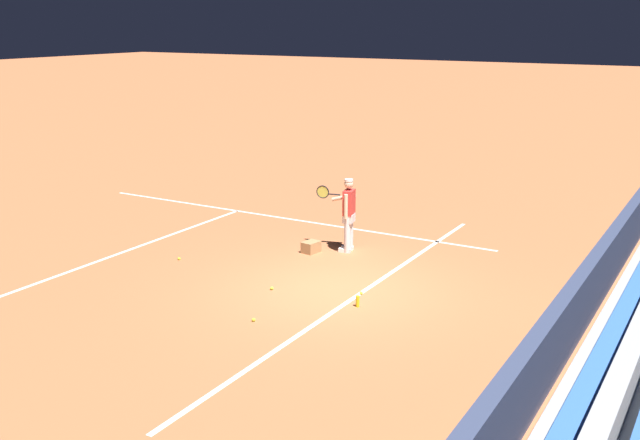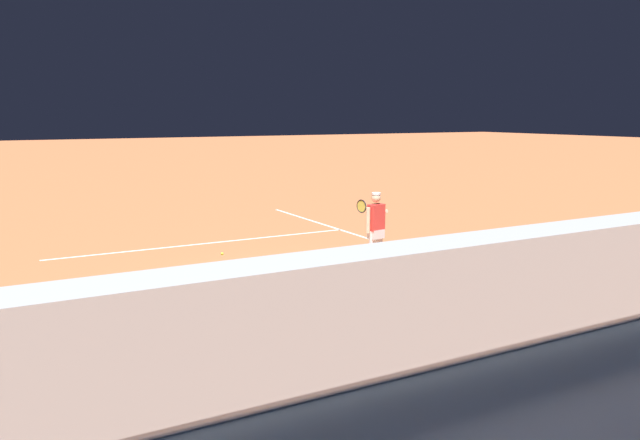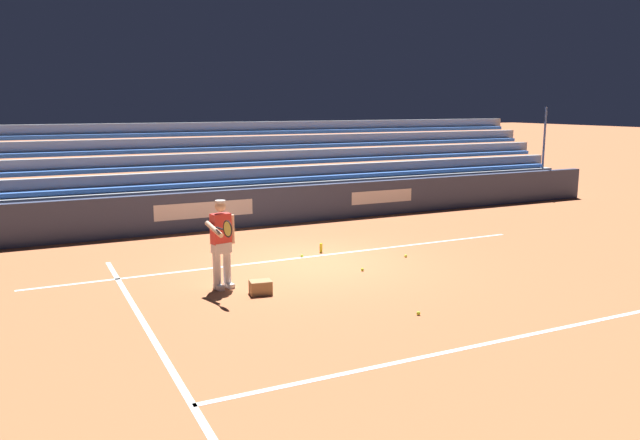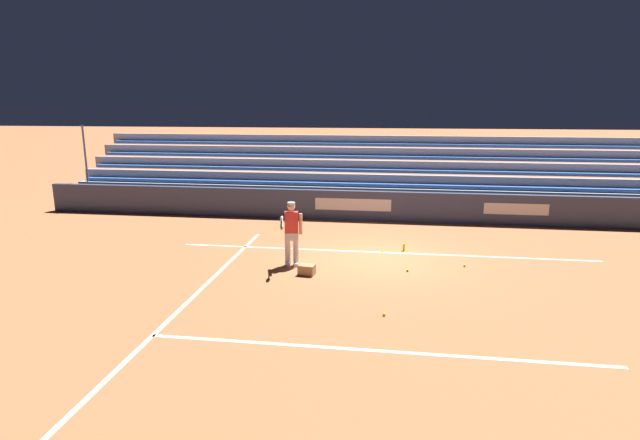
# 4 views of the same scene
# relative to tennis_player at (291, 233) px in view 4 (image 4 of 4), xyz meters

# --- Properties ---
(ground_plane) EXTENTS (160.00, 160.00, 0.00)m
(ground_plane) POSITION_rel_tennis_player_xyz_m (-2.37, -1.04, -0.89)
(ground_plane) COLOR #B7663D
(court_baseline_white) EXTENTS (12.00, 0.10, 0.01)m
(court_baseline_white) POSITION_rel_tennis_player_xyz_m (-2.37, -1.54, -0.89)
(court_baseline_white) COLOR white
(court_baseline_white) RESTS_ON ground
(court_sideline_white) EXTENTS (0.10, 12.00, 0.01)m
(court_sideline_white) POSITION_rel_tennis_player_xyz_m (1.74, 2.96, -0.89)
(court_sideline_white) COLOR white
(court_sideline_white) RESTS_ON ground
(court_service_line_white) EXTENTS (8.22, 0.10, 0.01)m
(court_service_line_white) POSITION_rel_tennis_player_xyz_m (-2.37, 4.46, -0.89)
(court_service_line_white) COLOR white
(court_service_line_white) RESTS_ON ground
(back_wall_sponsor_board) EXTENTS (26.47, 0.25, 1.10)m
(back_wall_sponsor_board) POSITION_rel_tennis_player_xyz_m (-2.37, -5.64, -0.34)
(back_wall_sponsor_board) COLOR #384260
(back_wall_sponsor_board) RESTS_ON ground
(bleacher_stand) EXTENTS (25.14, 3.20, 3.40)m
(bleacher_stand) POSITION_rel_tennis_player_xyz_m (-2.37, -7.87, -0.13)
(bleacher_stand) COLOR #9EA3A8
(bleacher_stand) RESTS_ON ground
(tennis_player) EXTENTS (0.59, 1.05, 1.71)m
(tennis_player) POSITION_rel_tennis_player_xyz_m (0.00, 0.00, 0.00)
(tennis_player) COLOR silver
(tennis_player) RESTS_ON ground
(ball_box_cardboard) EXTENTS (0.44, 0.36, 0.26)m
(ball_box_cardboard) POSITION_rel_tennis_player_xyz_m (-0.52, 0.68, -0.76)
(ball_box_cardboard) COLOR #A87F51
(ball_box_cardboard) RESTS_ON ground
(tennis_ball_toward_net) EXTENTS (0.07, 0.07, 0.07)m
(tennis_ball_toward_net) POSITION_rel_tennis_player_xyz_m (-2.50, 2.95, -0.86)
(tennis_ball_toward_net) COLOR #CCE533
(tennis_ball_toward_net) RESTS_ON ground
(tennis_ball_stray_back) EXTENTS (0.07, 0.07, 0.07)m
(tennis_ball_stray_back) POSITION_rel_tennis_player_xyz_m (-4.56, -0.53, -0.86)
(tennis_ball_stray_back) COLOR #CCE533
(tennis_ball_stray_back) RESTS_ON ground
(tennis_ball_far_right) EXTENTS (0.07, 0.07, 0.07)m
(tennis_ball_far_right) POSITION_rel_tennis_player_xyz_m (-3.05, 0.08, -0.86)
(tennis_ball_far_right) COLOR #CCE533
(tennis_ball_far_right) RESTS_ON ground
(tennis_ball_far_left) EXTENTS (0.07, 0.07, 0.07)m
(tennis_ball_far_left) POSITION_rel_tennis_player_xyz_m (-2.39, -1.58, -0.86)
(tennis_ball_far_left) COLOR #CCE533
(tennis_ball_far_left) RESTS_ON ground
(water_bottle) EXTENTS (0.07, 0.07, 0.22)m
(water_bottle) POSITION_rel_tennis_player_xyz_m (-2.99, -1.82, -0.78)
(water_bottle) COLOR yellow
(water_bottle) RESTS_ON ground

